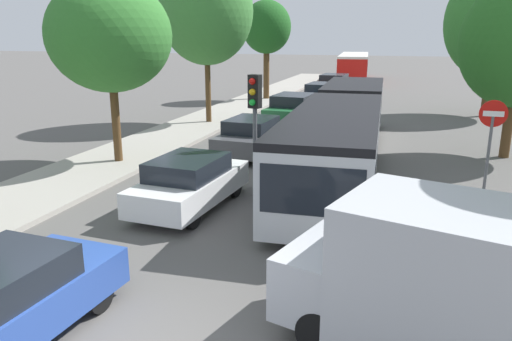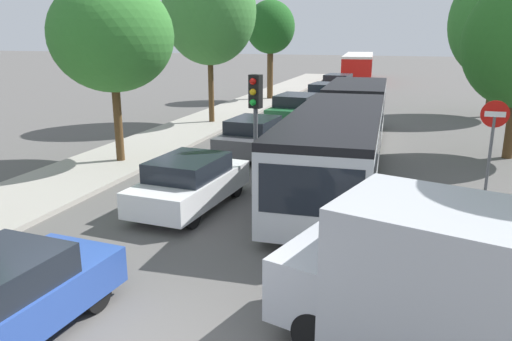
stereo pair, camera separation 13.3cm
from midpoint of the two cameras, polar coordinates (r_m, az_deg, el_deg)
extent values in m
cube|color=#9E998E|center=(29.44, -3.08, 6.84)|extent=(3.20, 54.44, 0.14)
cube|color=silver|center=(14.26, 8.61, 2.07)|extent=(2.83, 9.02, 1.92)
cube|color=black|center=(14.19, 8.66, 3.43)|extent=(2.83, 8.67, 0.84)
cube|color=black|center=(14.06, 8.78, 6.26)|extent=(2.83, 9.02, 0.19)
cube|color=silver|center=(22.54, 10.87, 6.88)|extent=(2.69, 6.21, 1.92)
cube|color=black|center=(22.50, 10.92, 7.75)|extent=(2.70, 5.97, 0.84)
cube|color=black|center=(22.41, 11.01, 9.55)|extent=(2.69, 6.21, 0.19)
cylinder|color=black|center=(19.08, 10.16, 5.39)|extent=(1.81, 1.02, 1.77)
cube|color=black|center=(9.97, 5.99, -2.33)|extent=(2.11, 0.20, 1.03)
cylinder|color=black|center=(11.69, 11.90, -4.97)|extent=(0.33, 0.95, 0.94)
cylinder|color=black|center=(11.91, 2.19, -4.24)|extent=(0.33, 0.95, 0.94)
cylinder|color=black|center=(17.15, 12.85, 1.55)|extent=(0.33, 0.95, 0.94)
cylinder|color=black|center=(17.31, 6.19, 1.98)|extent=(0.33, 0.95, 0.94)
cylinder|color=black|center=(22.63, 13.32, 4.85)|extent=(0.33, 0.95, 0.94)
cylinder|color=black|center=(22.74, 8.24, 5.16)|extent=(0.33, 0.95, 0.94)
cube|color=red|center=(49.93, 11.03, 11.54)|extent=(3.53, 11.78, 2.02)
cube|color=black|center=(49.91, 11.05, 11.96)|extent=(3.50, 11.20, 0.85)
cube|color=silver|center=(49.88, 11.10, 12.81)|extent=(3.53, 11.78, 0.20)
cylinder|color=black|center=(53.84, 9.95, 11.03)|extent=(0.39, 1.03, 1.01)
cylinder|color=black|center=(53.79, 12.29, 10.90)|extent=(0.39, 1.03, 1.01)
cylinder|color=black|center=(46.57, 9.50, 10.38)|extent=(0.39, 1.03, 1.01)
cylinder|color=black|center=(46.50, 12.20, 10.24)|extent=(0.39, 1.03, 1.01)
cube|color=#284799|center=(8.47, -27.49, -14.04)|extent=(1.93, 4.04, 0.64)
cylinder|color=black|center=(9.79, -24.57, -11.34)|extent=(0.25, 0.61, 0.60)
cylinder|color=black|center=(8.91, -18.04, -13.36)|extent=(0.25, 0.61, 0.60)
cube|color=white|center=(13.23, -7.79, -1.89)|extent=(1.96, 4.09, 0.64)
cube|color=black|center=(12.99, -8.08, 0.39)|extent=(1.69, 2.19, 0.49)
cylinder|color=black|center=(14.70, -7.80, -1.19)|extent=(0.25, 0.62, 0.61)
cylinder|color=black|center=(14.09, -2.73, -1.80)|extent=(0.25, 0.62, 0.61)
cylinder|color=black|center=(12.65, -13.35, -4.27)|extent=(0.25, 0.62, 0.61)
cylinder|color=black|center=(11.93, -7.68, -5.18)|extent=(0.25, 0.62, 0.61)
cube|color=#47474C|center=(18.98, -0.63, 3.59)|extent=(1.97, 4.12, 0.65)
cube|color=black|center=(18.78, -0.75, 5.25)|extent=(1.71, 2.21, 0.50)
cylinder|color=black|center=(20.46, -1.16, 3.70)|extent=(0.25, 0.62, 0.61)
cylinder|color=black|center=(19.98, 2.64, 3.39)|extent=(0.25, 0.62, 0.61)
cylinder|color=black|center=(18.17, -4.23, 2.14)|extent=(0.25, 0.62, 0.61)
cylinder|color=black|center=(17.62, -0.02, 1.76)|extent=(0.25, 0.62, 0.61)
cube|color=#236638|center=(25.31, 4.16, 6.68)|extent=(2.16, 4.51, 0.71)
cube|color=black|center=(25.12, 4.11, 8.06)|extent=(1.87, 2.41, 0.54)
cylinder|color=black|center=(26.91, 3.43, 6.59)|extent=(0.28, 0.68, 0.67)
cylinder|color=black|center=(26.48, 6.67, 6.37)|extent=(0.28, 0.68, 0.67)
cylinder|color=black|center=(24.28, 1.39, 5.64)|extent=(0.28, 0.68, 0.67)
cylinder|color=black|center=(23.81, 4.95, 5.39)|extent=(0.28, 0.68, 0.67)
cube|color=navy|center=(31.54, 7.48, 8.30)|extent=(2.10, 4.39, 0.69)
cube|color=black|center=(31.37, 7.47, 9.39)|extent=(1.82, 2.35, 0.53)
cylinder|color=black|center=(33.07, 6.74, 8.16)|extent=(0.27, 0.67, 0.65)
cylinder|color=black|center=(32.73, 9.35, 7.99)|extent=(0.27, 0.67, 0.65)
cylinder|color=black|center=(30.45, 5.43, 7.57)|extent=(0.27, 0.67, 0.65)
cylinder|color=black|center=(30.08, 8.25, 7.38)|extent=(0.27, 0.67, 0.65)
cube|color=#B21E19|center=(38.01, 8.81, 9.49)|extent=(2.16, 4.51, 0.71)
cube|color=black|center=(37.85, 8.81, 10.42)|extent=(1.87, 2.41, 0.54)
cylinder|color=black|center=(39.58, 8.12, 9.32)|extent=(0.28, 0.68, 0.67)
cylinder|color=black|center=(39.26, 10.37, 9.17)|extent=(0.28, 0.68, 0.67)
cylinder|color=black|center=(36.86, 7.10, 8.91)|extent=(0.28, 0.68, 0.67)
cylinder|color=black|center=(36.52, 9.51, 8.76)|extent=(0.28, 0.68, 0.67)
cube|color=#B7BABF|center=(7.27, 25.66, -12.08)|extent=(4.49, 3.03, 2.00)
cube|color=#B7BABF|center=(8.06, 7.10, -11.54)|extent=(1.38, 2.07, 1.00)
cylinder|color=black|center=(7.50, 6.91, -18.04)|extent=(0.76, 0.43, 0.72)
cylinder|color=black|center=(8.84, 11.83, -12.71)|extent=(0.76, 0.43, 0.72)
cylinder|color=#56595E|center=(13.84, -0.40, 3.87)|extent=(0.12, 0.12, 3.40)
cube|color=black|center=(13.64, -0.41, 9.02)|extent=(0.36, 0.30, 0.90)
sphere|color=red|center=(13.48, -0.72, 10.14)|extent=(0.18, 0.18, 0.18)
sphere|color=#EAAD14|center=(13.51, -0.72, 8.96)|extent=(0.18, 0.18, 0.18)
sphere|color=green|center=(13.55, -0.72, 7.78)|extent=(0.18, 0.18, 0.18)
cylinder|color=#56595E|center=(14.52, 24.68, 0.96)|extent=(0.08, 0.08, 2.40)
cylinder|color=red|center=(14.28, 25.26, 5.90)|extent=(0.70, 0.03, 0.70)
cube|color=white|center=(14.26, 25.27, 5.89)|extent=(0.50, 0.04, 0.14)
cylinder|color=#51381E|center=(17.97, -15.91, 5.32)|extent=(0.28, 0.28, 3.00)
ellipsoid|color=#33752D|center=(17.72, -16.62, 14.58)|extent=(4.11, 4.11, 3.73)
ellipsoid|color=#33752D|center=(17.50, -14.89, 12.86)|extent=(2.46, 2.46, 2.05)
cylinder|color=#51381E|center=(25.27, -5.65, 9.28)|extent=(0.27, 0.27, 3.57)
ellipsoid|color=#3D7F38|center=(25.14, -5.89, 17.70)|extent=(4.52, 4.52, 5.12)
cylinder|color=#51381E|center=(34.39, 1.08, 10.96)|extent=(0.40, 0.40, 3.55)
ellipsoid|color=#1E561E|center=(34.28, 1.11, 16.09)|extent=(3.24, 3.24, 3.46)
cylinder|color=#51381E|center=(20.53, 26.67, 4.67)|extent=(0.36, 0.36, 2.43)
cylinder|color=#51381E|center=(30.39, 24.69, 8.26)|extent=(0.35, 0.35, 2.79)
ellipsoid|color=#33752D|center=(30.24, 25.49, 15.08)|extent=(5.12, 5.12, 5.98)
camera|label=1|loc=(0.07, -90.31, -0.09)|focal=35.00mm
camera|label=2|loc=(0.07, 89.69, 0.09)|focal=35.00mm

